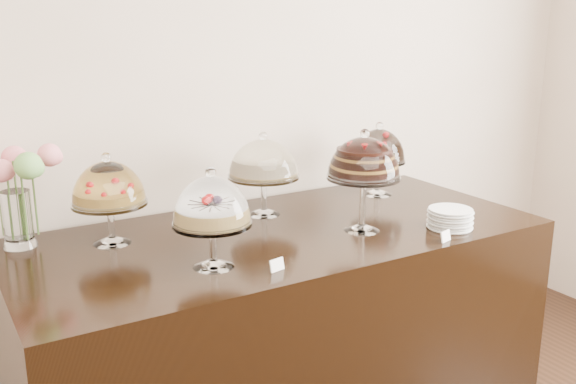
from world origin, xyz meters
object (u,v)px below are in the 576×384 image
display_counter (282,328)px  flower_vase (14,182)px  cake_stand_fruit_tart (108,187)px  cake_stand_sugar_sponge (212,206)px  cake_stand_dark_choco (379,149)px  cake_stand_choco_layer (364,161)px  cake_stand_cheesecake (264,162)px  plate_stack (450,218)px

display_counter → flower_vase: flower_vase is taller
cake_stand_fruit_tart → cake_stand_sugar_sponge: bearing=-61.1°
cake_stand_sugar_sponge → cake_stand_dark_choco: (1.12, 0.47, 0.01)m
cake_stand_choco_layer → cake_stand_cheesecake: (-0.24, 0.41, -0.05)m
cake_stand_choco_layer → cake_stand_fruit_tart: bearing=157.9°
display_counter → cake_stand_dark_choco: bearing=19.5°
cake_stand_dark_choco → plate_stack: bearing=-97.3°
cake_stand_choco_layer → flower_vase: bearing=157.0°
cake_stand_choco_layer → cake_stand_fruit_tart: cake_stand_choco_layer is taller
cake_stand_sugar_sponge → cake_stand_choco_layer: cake_stand_choco_layer is taller
cake_stand_fruit_tart → cake_stand_cheesecake: bearing=2.6°
cake_stand_choco_layer → plate_stack: bearing=-25.7°
display_counter → plate_stack: size_ratio=11.70×
display_counter → cake_stand_dark_choco: 1.01m
plate_stack → display_counter: bearing=152.2°
cake_stand_sugar_sponge → cake_stand_cheesecake: 0.66m
cake_stand_cheesecake → flower_vase: flower_vase is taller
display_counter → cake_stand_cheesecake: bearing=78.6°
cake_stand_choco_layer → cake_stand_fruit_tart: 1.02m
cake_stand_sugar_sponge → flower_vase: 0.81m
cake_stand_choco_layer → cake_stand_dark_choco: size_ratio=1.17×
cake_stand_dark_choco → cake_stand_fruit_tart: bearing=-178.5°
cake_stand_dark_choco → cake_stand_fruit_tart: cake_stand_dark_choco is taller
cake_stand_cheesecake → cake_stand_fruit_tart: bearing=-177.4°
cake_stand_choco_layer → cake_stand_cheesecake: cake_stand_choco_layer is taller
cake_stand_dark_choco → cake_stand_choco_layer: bearing=-134.8°
cake_stand_dark_choco → cake_stand_fruit_tart: size_ratio=1.01×
cake_stand_sugar_sponge → cake_stand_fruit_tart: (-0.24, 0.43, 0.00)m
cake_stand_sugar_sponge → cake_stand_cheesecake: size_ratio=0.97×
cake_stand_dark_choco → plate_stack: cake_stand_dark_choco is taller
cake_stand_fruit_tart → flower_vase: (-0.32, 0.15, 0.03)m
display_counter → cake_stand_cheesecake: cake_stand_cheesecake is taller
cake_stand_cheesecake → flower_vase: (-1.02, 0.12, 0.02)m
cake_stand_sugar_sponge → cake_stand_cheesecake: cake_stand_cheesecake is taller
cake_stand_sugar_sponge → cake_stand_choco_layer: (0.70, 0.05, 0.07)m
cake_stand_cheesecake → flower_vase: bearing=173.2°
cake_stand_choco_layer → flower_vase: cake_stand_choco_layer is taller
cake_stand_sugar_sponge → cake_stand_fruit_tart: 0.50m
cake_stand_fruit_tart → plate_stack: size_ratio=1.95×
cake_stand_cheesecake → cake_stand_dark_choco: bearing=0.4°
cake_stand_sugar_sponge → flower_vase: size_ratio=0.90×
cake_stand_cheesecake → display_counter: bearing=-101.4°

